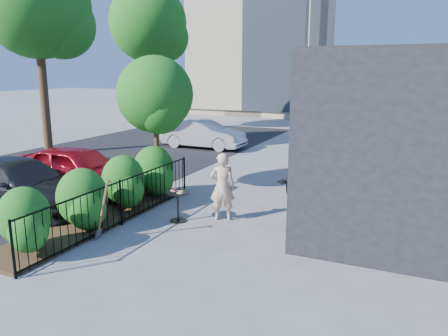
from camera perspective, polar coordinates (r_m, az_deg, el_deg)
The scene contains 14 objects.
ground at distance 9.90m, azimuth -6.18°, elevation -8.64°, with size 120.00×120.00×0.00m, color gray.
fence at distance 10.52m, azimuth -13.32°, elevation -4.37°, with size 0.05×6.05×1.10m.
planting_bed at distance 11.11m, azimuth -16.06°, elevation -6.44°, with size 1.30×6.00×0.08m, color #382616.
shrubs at distance 10.93m, azimuth -15.53°, elevation -3.10°, with size 1.10×5.60×1.24m.
patio_tree at distance 12.77m, azimuth -8.85°, elevation 8.86°, with size 2.20×2.20×3.94m.
street at distance 16.43m, azimuth -22.08°, elevation -0.83°, with size 9.00×30.00×0.01m, color black.
street_tree_near at distance 20.33m, azimuth -23.25°, elevation 18.33°, with size 4.40×4.40×8.28m.
street_tree_far at distance 26.44m, azimuth -9.82°, elevation 17.61°, with size 4.40×4.40×8.28m.
cafe_table at distance 10.56m, azimuth -6.04°, elevation -4.29°, with size 0.59×0.59×0.79m.
woman at distance 10.53m, azimuth -0.21°, elevation -2.46°, with size 0.61×0.40×1.67m, color #DBAF8D.
shovel at distance 9.66m, azimuth -15.65°, elevation -5.70°, with size 0.48×0.18×1.41m.
car_red at distance 13.50m, azimuth -18.62°, elevation -0.23°, with size 1.70×4.22×1.44m, color #A10D1B.
car_silver at distance 20.39m, azimuth -2.73°, elevation 4.44°, with size 1.38×3.97×1.31m, color #ADADB2.
car_darkgrey at distance 12.60m, azimuth -25.07°, elevation -2.00°, with size 1.82×4.48×1.30m, color black.
Camera 1 is at (4.76, -7.89, 3.60)m, focal length 35.00 mm.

